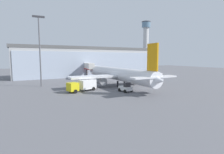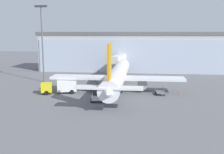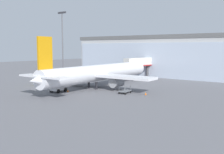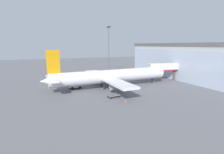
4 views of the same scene
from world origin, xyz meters
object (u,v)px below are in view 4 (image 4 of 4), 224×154
object	(u,v)px
airplane	(110,76)
baggage_cart	(114,95)
safety_cone_nose	(80,89)
pushback_tug	(75,85)
safety_cone_wingtip	(125,101)
jet_bridge	(164,67)
apron_light_mast	(109,47)
catering_truck	(85,77)

from	to	relation	value
airplane	baggage_cart	size ratio (longest dim) A/B	12.84
baggage_cart	safety_cone_nose	size ratio (longest dim) A/B	5.46
pushback_tug	safety_cone_nose	xyz separation A→B (m)	(1.56, 1.30, -0.70)
safety_cone_nose	safety_cone_wingtip	size ratio (longest dim) A/B	1.00
safety_cone_nose	jet_bridge	bearing A→B (deg)	92.61
apron_light_mast	airplane	world-z (taller)	apron_light_mast
catering_truck	safety_cone_nose	xyz separation A→B (m)	(10.59, -3.77, -1.19)
baggage_cart	safety_cone_wingtip	size ratio (longest dim) A/B	5.46
jet_bridge	baggage_cart	distance (m)	26.57
jet_bridge	baggage_cart	world-z (taller)	jet_bridge
jet_bridge	pushback_tug	distance (m)	30.93
pushback_tug	apron_light_mast	bearing A→B (deg)	37.02
jet_bridge	baggage_cart	xyz separation A→B (m)	(11.65, -23.50, -4.23)
jet_bridge	safety_cone_wingtip	size ratio (longest dim) A/B	20.83
apron_light_mast	catering_truck	size ratio (longest dim) A/B	2.57
airplane	baggage_cart	distance (m)	10.02
baggage_cart	safety_cone_nose	bearing A→B (deg)	111.43
airplane	baggage_cart	xyz separation A→B (m)	(9.27, -2.48, -2.88)
jet_bridge	safety_cone_nose	size ratio (longest dim) A/B	20.83
airplane	pushback_tug	size ratio (longest dim) A/B	11.17
jet_bridge	pushback_tug	size ratio (longest dim) A/B	3.32
jet_bridge	catering_truck	bearing A→B (deg)	166.14
safety_cone_wingtip	safety_cone_nose	bearing A→B (deg)	-154.14
airplane	pushback_tug	bearing A→B (deg)	162.09
pushback_tug	safety_cone_wingtip	bearing A→B (deg)	-71.92
catering_truck	baggage_cart	distance (m)	21.03
baggage_cart	safety_cone_nose	xyz separation A→B (m)	(-10.31, -5.90, -0.23)
jet_bridge	airplane	world-z (taller)	airplane
safety_cone_wingtip	baggage_cart	bearing A→B (deg)	-165.09
airplane	jet_bridge	bearing A→B (deg)	3.61
safety_cone_wingtip	jet_bridge	bearing A→B (deg)	125.17
catering_truck	safety_cone_nose	size ratio (longest dim) A/B	13.84
catering_truck	pushback_tug	size ratio (longest dim) A/B	2.21
apron_light_mast	safety_cone_nose	world-z (taller)	apron_light_mast
jet_bridge	airplane	xyz separation A→B (m)	(2.38, -21.02, -1.35)
pushback_tug	safety_cone_nose	size ratio (longest dim) A/B	6.27
safety_cone_nose	safety_cone_wingtip	bearing A→B (deg)	25.86
apron_light_mast	pushback_tug	distance (m)	26.92
pushback_tug	safety_cone_wingtip	world-z (taller)	pushback_tug
catering_truck	safety_cone_wingtip	world-z (taller)	catering_truck
apron_light_mast	pushback_tug	size ratio (longest dim) A/B	5.67
baggage_cart	pushback_tug	xyz separation A→B (m)	(-11.87, -7.20, 0.47)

